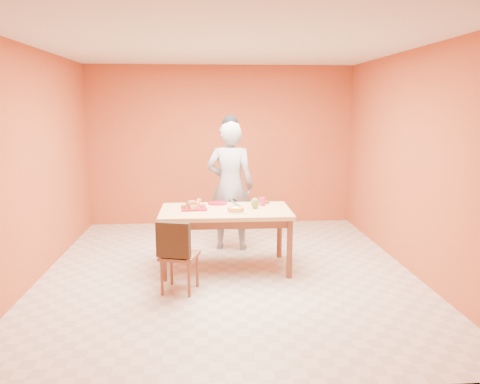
{
  "coord_description": "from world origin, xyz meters",
  "views": [
    {
      "loc": [
        -0.24,
        -5.52,
        2.02
      ],
      "look_at": [
        0.17,
        0.3,
        0.95
      ],
      "focal_mm": 35.0,
      "sensor_mm": 36.0,
      "label": 1
    }
  ],
  "objects": [
    {
      "name": "white_cake_plate",
      "position": [
        0.09,
        -0.04,
        0.77
      ],
      "size": [
        0.31,
        0.31,
        0.01
      ],
      "primitive_type": "cylinder",
      "rotation": [
        0.0,
        0.0,
        0.16
      ],
      "color": "white",
      "rests_on": "dining_table"
    },
    {
      "name": "wall_left",
      "position": [
        -2.25,
        0.0,
        1.35
      ],
      "size": [
        0.0,
        5.0,
        5.0
      ],
      "primitive_type": "plane",
      "rotation": [
        1.57,
        0.0,
        1.57
      ],
      "color": "#B64F2A",
      "rests_on": "floor"
    },
    {
      "name": "pastry_platter",
      "position": [
        -0.42,
        0.19,
        0.77
      ],
      "size": [
        0.34,
        0.34,
        0.02
      ],
      "primitive_type": "cube",
      "rotation": [
        0.0,
        0.0,
        0.09
      ],
      "color": "maroon",
      "rests_on": "dining_table"
    },
    {
      "name": "wall_right",
      "position": [
        2.25,
        0.0,
        1.35
      ],
      "size": [
        0.0,
        5.0,
        5.0
      ],
      "primitive_type": "plane",
      "rotation": [
        1.57,
        0.0,
        -1.57
      ],
      "color": "#B64F2A",
      "rests_on": "floor"
    },
    {
      "name": "dining_table",
      "position": [
        -0.02,
        0.12,
        0.67
      ],
      "size": [
        1.6,
        0.9,
        0.76
      ],
      "color": "tan",
      "rests_on": "floor"
    },
    {
      "name": "sponge_cake",
      "position": [
        0.09,
        -0.04,
        0.8
      ],
      "size": [
        0.27,
        0.27,
        0.05
      ],
      "primitive_type": "cylinder",
      "rotation": [
        0.0,
        0.0,
        -0.4
      ],
      "color": "gold",
      "rests_on": "white_cake_plate"
    },
    {
      "name": "magenta_glass",
      "position": [
        0.46,
        0.32,
        0.81
      ],
      "size": [
        0.08,
        0.08,
        0.11
      ],
      "primitive_type": "cylinder",
      "rotation": [
        0.0,
        0.0,
        -0.1
      ],
      "color": "#C91E4D",
      "rests_on": "dining_table"
    },
    {
      "name": "checker_tin",
      "position": [
        0.52,
        0.46,
        0.77
      ],
      "size": [
        0.12,
        0.12,
        0.03
      ],
      "primitive_type": "cylinder",
      "rotation": [
        0.0,
        0.0,
        0.4
      ],
      "color": "#321E0D",
      "rests_on": "dining_table"
    },
    {
      "name": "ceiling",
      "position": [
        0.0,
        0.0,
        2.7
      ],
      "size": [
        5.0,
        5.0,
        0.0
      ],
      "primitive_type": "plane",
      "rotation": [
        3.14,
        0.0,
        0.0
      ],
      "color": "silver",
      "rests_on": "wall_back"
    },
    {
      "name": "pastry_pile",
      "position": [
        -0.42,
        0.19,
        0.82
      ],
      "size": [
        0.28,
        0.28,
        0.09
      ],
      "primitive_type": null,
      "color": "tan",
      "rests_on": "pastry_platter"
    },
    {
      "name": "wall_back",
      "position": [
        0.0,
        2.5,
        1.35
      ],
      "size": [
        4.5,
        0.0,
        4.5
      ],
      "primitive_type": "plane",
      "rotation": [
        1.57,
        0.0,
        0.0
      ],
      "color": "#B64F2A",
      "rests_on": "floor"
    },
    {
      "name": "egg_ornament",
      "position": [
        0.35,
        0.16,
        0.83
      ],
      "size": [
        0.12,
        0.11,
        0.13
      ],
      "primitive_type": "ellipsoid",
      "rotation": [
        0.0,
        0.0,
        0.27
      ],
      "color": "olive",
      "rests_on": "dining_table"
    },
    {
      "name": "person",
      "position": [
        0.08,
        0.97,
        0.91
      ],
      "size": [
        0.72,
        0.54,
        1.82
      ],
      "primitive_type": "imported",
      "rotation": [
        0.0,
        0.0,
        2.98
      ],
      "color": "gray",
      "rests_on": "floor"
    },
    {
      "name": "cake_server",
      "position": [
        0.1,
        0.14,
        0.83
      ],
      "size": [
        0.12,
        0.29,
        0.01
      ],
      "primitive_type": "cube",
      "rotation": [
        0.0,
        0.0,
        0.22
      ],
      "color": "white",
      "rests_on": "sponge_cake"
    },
    {
      "name": "red_dinner_plate",
      "position": [
        -0.12,
        0.47,
        0.77
      ],
      "size": [
        0.31,
        0.31,
        0.02
      ],
      "primitive_type": "cylinder",
      "rotation": [
        0.0,
        0.0,
        -0.24
      ],
      "color": "maroon",
      "rests_on": "dining_table"
    },
    {
      "name": "floor",
      "position": [
        0.0,
        0.0,
        0.0
      ],
      "size": [
        5.0,
        5.0,
        0.0
      ],
      "primitive_type": "plane",
      "color": "beige",
      "rests_on": "ground"
    },
    {
      "name": "dining_chair",
      "position": [
        -0.56,
        -0.59,
        0.43
      ],
      "size": [
        0.47,
        0.53,
        0.83
      ],
      "rotation": [
        0.0,
        0.0,
        -0.27
      ],
      "color": "brown",
      "rests_on": "floor"
    }
  ]
}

